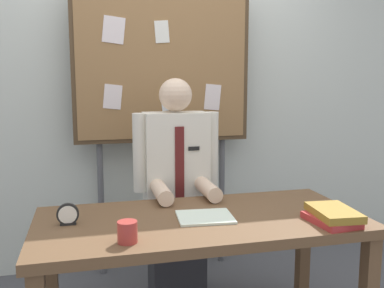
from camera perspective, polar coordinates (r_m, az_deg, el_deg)
back_wall at (r=3.30m, az=-4.50°, el=7.17°), size 6.40×0.08×2.70m
desk at (r=2.23m, az=1.17°, el=-11.91°), size 1.65×0.77×0.74m
person at (r=2.78m, az=-2.10°, el=-7.27°), size 0.55×0.56×1.44m
bulletin_board at (r=3.10m, az=-3.89°, el=9.73°), size 1.27×0.09×2.07m
book_stack at (r=2.22m, az=18.26°, el=-9.07°), size 0.22×0.30×0.07m
open_notebook at (r=2.19m, az=1.75°, el=-9.71°), size 0.30×0.26×0.01m
desk_clock at (r=2.16m, az=-16.25°, el=-9.10°), size 0.11×0.04×0.11m
coffee_mug at (r=1.88m, az=-8.61°, el=-11.53°), size 0.09×0.09×0.09m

